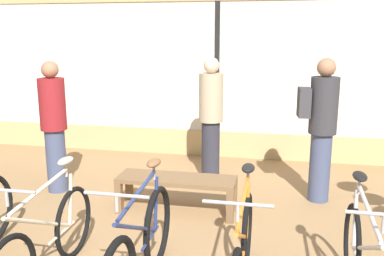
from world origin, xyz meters
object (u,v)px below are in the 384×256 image
(customer_by_window, at_px, (321,126))
(customer_near_rack, at_px, (54,124))
(customer_mid_floor, at_px, (211,116))
(display_bench, at_px, (177,183))
(bicycle_center, at_px, (140,249))
(bicycle_left, at_px, (47,242))

(customer_by_window, bearing_deg, customer_near_rack, -173.97)
(customer_near_rack, relative_size, customer_mid_floor, 0.99)
(display_bench, relative_size, customer_near_rack, 0.80)
(bicycle_center, height_order, customer_near_rack, customer_near_rack)
(bicycle_center, relative_size, customer_mid_floor, 0.99)
(customer_by_window, bearing_deg, customer_mid_floor, 159.94)
(bicycle_center, bearing_deg, customer_near_rack, 132.52)
(customer_near_rack, bearing_deg, bicycle_center, -47.48)
(customer_by_window, distance_m, customer_mid_floor, 1.56)
(bicycle_center, distance_m, customer_near_rack, 2.79)
(customer_by_window, xyz_separation_m, customer_mid_floor, (-1.46, 0.53, -0.05))
(bicycle_center, relative_size, customer_near_rack, 1.00)
(customer_near_rack, bearing_deg, customer_mid_floor, 24.69)
(display_bench, relative_size, customer_by_window, 0.78)
(bicycle_center, bearing_deg, customer_by_window, 56.78)
(bicycle_left, height_order, display_bench, bicycle_left)
(customer_mid_floor, bearing_deg, customer_by_window, -20.06)
(bicycle_left, xyz_separation_m, display_bench, (0.72, 1.67, -0.03))
(display_bench, relative_size, customer_mid_floor, 0.79)
(display_bench, bearing_deg, customer_by_window, 23.26)
(bicycle_center, height_order, display_bench, bicycle_center)
(customer_by_window, bearing_deg, bicycle_center, -123.22)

